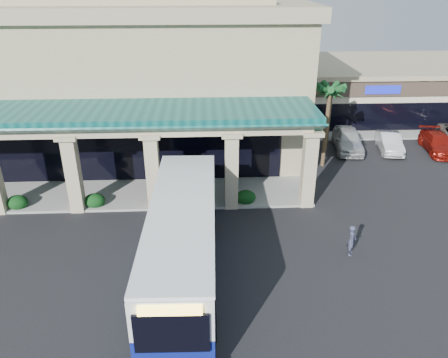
{
  "coord_description": "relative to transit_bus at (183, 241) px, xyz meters",
  "views": [
    {
      "loc": [
        -0.03,
        -17.64,
        12.74
      ],
      "look_at": [
        1.03,
        4.45,
        2.2
      ],
      "focal_mm": 35.0,
      "sensor_mm": 36.0,
      "label": 1
    }
  ],
  "objects": [
    {
      "name": "ground",
      "position": [
        1.08,
        1.0,
        -1.75
      ],
      "size": [
        110.0,
        110.0,
        0.0
      ],
      "primitive_type": "plane",
      "color": "black"
    },
    {
      "name": "main_building",
      "position": [
        -6.92,
        17.0,
        3.92
      ],
      "size": [
        30.8,
        14.8,
        11.35
      ],
      "primitive_type": null,
      "color": "tan",
      "rests_on": "ground"
    },
    {
      "name": "arcade",
      "position": [
        -6.92,
        7.8,
        1.1
      ],
      "size": [
        30.0,
        6.2,
        5.7
      ],
      "primitive_type": null,
      "color": "#0B4644",
      "rests_on": "ground"
    },
    {
      "name": "strip_mall",
      "position": [
        19.08,
        25.0,
        0.7
      ],
      "size": [
        22.5,
        12.5,
        4.9
      ],
      "primitive_type": null,
      "color": "beige",
      "rests_on": "ground"
    },
    {
      "name": "palm_0",
      "position": [
        9.58,
        12.0,
        1.55
      ],
      "size": [
        2.4,
        2.4,
        6.6
      ],
      "primitive_type": null,
      "color": "#103C18",
      "rests_on": "ground"
    },
    {
      "name": "palm_1",
      "position": [
        10.58,
        15.0,
        1.15
      ],
      "size": [
        2.4,
        2.4,
        5.8
      ],
      "primitive_type": null,
      "color": "#103C18",
      "rests_on": "ground"
    },
    {
      "name": "broadleaf_tree",
      "position": [
        8.58,
        20.0,
        0.65
      ],
      "size": [
        2.6,
        2.6,
        4.81
      ],
      "primitive_type": null,
      "color": "black",
      "rests_on": "ground"
    },
    {
      "name": "transit_bus",
      "position": [
        0.0,
        0.0,
        0.0
      ],
      "size": [
        3.22,
        12.61,
        3.5
      ],
      "primitive_type": null,
      "rotation": [
        0.0,
        0.0,
        -0.02
      ],
      "color": "navy",
      "rests_on": "ground"
    },
    {
      "name": "pedestrian",
      "position": [
        8.19,
        1.07,
        -0.95
      ],
      "size": [
        0.55,
        0.68,
        1.61
      ],
      "primitive_type": "imported",
      "rotation": [
        0.0,
        0.0,
        1.24
      ],
      "color": "#373953",
      "rests_on": "ground"
    },
    {
      "name": "car_silver",
      "position": [
        12.29,
        14.97,
        -0.9
      ],
      "size": [
        2.72,
        5.26,
        1.71
      ],
      "primitive_type": "imported",
      "rotation": [
        0.0,
        0.0,
        -0.14
      ],
      "color": "#BDBDBD",
      "rests_on": "ground"
    },
    {
      "name": "car_white",
      "position": [
        15.47,
        14.58,
        -1.05
      ],
      "size": [
        2.21,
        4.47,
        1.41
      ],
      "primitive_type": "imported",
      "rotation": [
        0.0,
        0.0,
        -0.17
      ],
      "color": "silver",
      "rests_on": "ground"
    },
    {
      "name": "car_red",
      "position": [
        19.19,
        14.26,
        -1.05
      ],
      "size": [
        2.56,
        5.02,
        1.39
      ],
      "primitive_type": "imported",
      "rotation": [
        0.0,
        0.0,
        -0.13
      ],
      "color": "maroon",
      "rests_on": "ground"
    }
  ]
}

